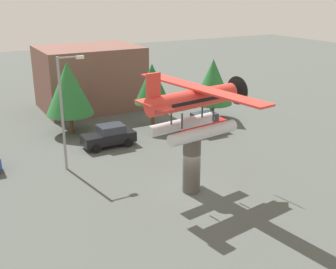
{
  "coord_description": "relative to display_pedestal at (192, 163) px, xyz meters",
  "views": [
    {
      "loc": [
        -12.75,
        -20.08,
        12.04
      ],
      "look_at": [
        0.0,
        3.0,
        2.85
      ],
      "focal_mm": 44.95,
      "sensor_mm": 36.0,
      "label": 1
    }
  ],
  "objects": [
    {
      "name": "car_mid_black",
      "position": [
        -1.54,
        9.93,
        -1.02
      ],
      "size": [
        4.2,
        2.02,
        1.76
      ],
      "rotation": [
        0.0,
        0.0,
        3.14
      ],
      "color": "black",
      "rests_on": "ground"
    },
    {
      "name": "storefront_building",
      "position": [
        1.13,
        22.0,
        1.3
      ],
      "size": [
        10.06,
        7.79,
        6.4
      ],
      "primitive_type": "cube",
      "color": "brown",
      "rests_on": "ground"
    },
    {
      "name": "ground_plane",
      "position": [
        0.0,
        0.0,
        -1.9
      ],
      "size": [
        140.0,
        140.0,
        0.0
      ],
      "primitive_type": "plane",
      "color": "#4C514C"
    },
    {
      "name": "tree_east",
      "position": [
        -3.24,
        14.65,
        2.09
      ],
      "size": [
        4.07,
        4.07,
        6.26
      ],
      "color": "brown",
      "rests_on": "ground"
    },
    {
      "name": "display_pedestal",
      "position": [
        0.0,
        0.0,
        0.0
      ],
      "size": [
        1.1,
        1.1,
        3.8
      ],
      "primitive_type": "cylinder",
      "color": "#4C4742",
      "rests_on": "ground"
    },
    {
      "name": "tree_far_east",
      "position": [
        10.0,
        12.29,
        1.76
      ],
      "size": [
        3.84,
        3.84,
        5.8
      ],
      "color": "brown",
      "rests_on": "ground"
    },
    {
      "name": "car_far_red",
      "position": [
        6.82,
        9.12,
        -1.02
      ],
      "size": [
        4.2,
        2.02,
        1.76
      ],
      "rotation": [
        0.0,
        0.0,
        3.14
      ],
      "color": "red",
      "rests_on": "ground"
    },
    {
      "name": "floatplane_monument",
      "position": [
        0.13,
        0.02,
        3.57
      ],
      "size": [
        7.08,
        10.45,
        4.0
      ],
      "rotation": [
        0.0,
        0.0,
        0.14
      ],
      "color": "silver",
      "rests_on": "display_pedestal"
    },
    {
      "name": "tree_center_back",
      "position": [
        3.56,
        12.33,
        2.21
      ],
      "size": [
        3.14,
        3.14,
        5.88
      ],
      "color": "brown",
      "rests_on": "ground"
    },
    {
      "name": "streetlight_primary",
      "position": [
        -5.67,
        7.15,
        2.68
      ],
      "size": [
        1.84,
        0.28,
        7.88
      ],
      "color": "gray",
      "rests_on": "ground"
    }
  ]
}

